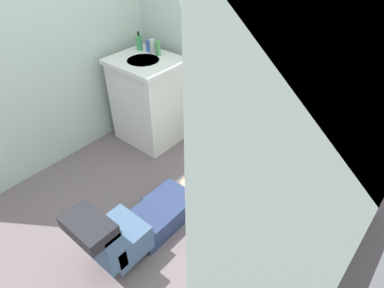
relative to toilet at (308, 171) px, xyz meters
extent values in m
cube|color=#6A5D5F|center=(-0.77, -0.75, -0.39)|extent=(2.82, 3.04, 0.04)
cube|color=#B2C5B9|center=(-0.77, 0.31, 0.83)|extent=(2.48, 0.08, 2.40)
cube|color=#B2C5B9|center=(-1.97, -0.75, 0.83)|extent=(0.08, 2.04, 2.40)
cube|color=#B2C5B9|center=(0.43, -0.75, 0.83)|extent=(0.08, 2.04, 2.40)
cube|color=silver|center=(0.00, -0.04, -0.18)|extent=(0.22, 0.30, 0.38)
cylinder|color=silver|center=(0.00, -0.10, 0.01)|extent=(0.35, 0.35, 0.08)
cube|color=silver|center=(0.00, 0.09, 0.18)|extent=(0.34, 0.17, 0.34)
cube|color=silver|center=(0.00, 0.09, 0.37)|extent=(0.36, 0.19, 0.03)
cube|color=silver|center=(-1.55, -0.08, 0.02)|extent=(0.56, 0.48, 0.78)
cube|color=silver|center=(-1.55, -0.08, 0.43)|extent=(0.60, 0.52, 0.04)
cylinder|color=silver|center=(-1.55, -0.10, 0.43)|extent=(0.28, 0.28, 0.05)
cylinder|color=silver|center=(-1.55, 0.06, 0.50)|extent=(0.02, 0.02, 0.10)
cube|color=navy|center=(-0.71, -0.80, -0.28)|extent=(0.29, 0.52, 0.17)
sphere|color=tan|center=(-0.71, -0.47, -0.27)|extent=(0.19, 0.19, 0.19)
cube|color=#415B7A|center=(-0.71, -1.16, -0.19)|extent=(0.31, 0.28, 0.20)
cube|color=#415B7A|center=(-0.71, -1.30, -0.07)|extent=(0.31, 0.12, 0.32)
cube|color=black|center=(-0.71, -1.34, 0.11)|extent=(0.31, 0.19, 0.09)
cylinder|color=navy|center=(-0.90, -0.64, -0.31)|extent=(0.08, 0.30, 0.08)
cube|color=silver|center=(-0.05, 0.09, 0.43)|extent=(0.22, 0.11, 0.10)
cube|color=#26262D|center=(0.10, 0.09, 0.44)|extent=(0.12, 0.09, 0.11)
cylinder|color=#3D9957|center=(-1.74, 0.04, 0.52)|extent=(0.06, 0.06, 0.13)
cylinder|color=black|center=(-1.74, 0.04, 0.60)|extent=(0.02, 0.02, 0.04)
cylinder|color=#3E62B9|center=(-1.65, 0.07, 0.50)|extent=(0.04, 0.04, 0.10)
cylinder|color=silver|center=(-1.59, 0.06, 0.51)|extent=(0.04, 0.04, 0.12)
cylinder|color=#4D9A51|center=(-1.52, 0.06, 0.51)|extent=(0.04, 0.04, 0.12)
cylinder|color=white|center=(-0.30, -0.32, -0.26)|extent=(0.11, 0.11, 0.22)
camera|label=1|loc=(0.46, -1.86, 1.56)|focal=30.27mm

